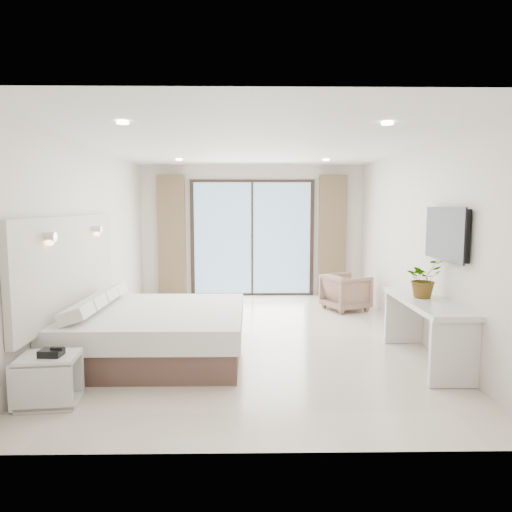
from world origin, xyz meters
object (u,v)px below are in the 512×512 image
object	(u,v)px
bed	(155,332)
armchair	(346,290)
nightstand	(50,380)
console_desk	(426,316)

from	to	relation	value
bed	armchair	xyz separation A→B (m)	(2.92, 2.52, 0.04)
nightstand	console_desk	bearing A→B (deg)	9.65
bed	nightstand	world-z (taller)	bed
armchair	console_desk	bearing A→B (deg)	163.60
nightstand	console_desk	xyz separation A→B (m)	(3.99, 1.09, 0.33)
nightstand	armchair	size ratio (longest dim) A/B	0.78
console_desk	armchair	bearing A→B (deg)	97.30
bed	console_desk	xyz separation A→B (m)	(3.28, -0.29, 0.26)
console_desk	armchair	xyz separation A→B (m)	(-0.36, 2.80, -0.21)
bed	console_desk	size ratio (longest dim) A/B	1.25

